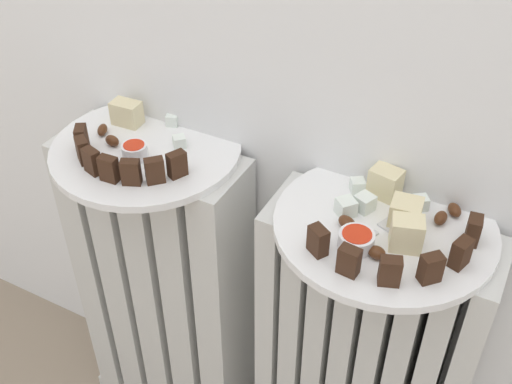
{
  "coord_description": "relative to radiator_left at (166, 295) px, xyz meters",
  "views": [
    {
      "loc": [
        0.33,
        -0.36,
        1.21
      ],
      "look_at": [
        0.0,
        0.28,
        0.64
      ],
      "focal_mm": 43.79,
      "sensor_mm": 36.0,
      "label": 1
    }
  ],
  "objects": [
    {
      "name": "marble_cake_slice_left_0",
      "position": [
        -0.06,
        0.04,
        0.36
      ],
      "size": [
        0.05,
        0.03,
        0.04
      ],
      "primitive_type": "cube",
      "rotation": [
        0.0,
        0.0,
        0.06
      ],
      "color": "beige",
      "rests_on": "plate_left"
    },
    {
      "name": "radiator_right",
      "position": [
        0.39,
        -0.0,
        -0.0
      ],
      "size": [
        0.34,
        0.13,
        0.65
      ],
      "color": "silver",
      "rests_on": "ground_plane"
    },
    {
      "name": "dark_cake_slice_right_2",
      "position": [
        0.43,
        -0.1,
        0.36
      ],
      "size": [
        0.03,
        0.03,
        0.04
      ],
      "primitive_type": "cube",
      "rotation": [
        0.0,
        0.0,
        0.36
      ],
      "color": "#382114",
      "rests_on": "plate_right"
    },
    {
      "name": "dark_cake_slice_right_1",
      "position": [
        0.38,
        -0.11,
        0.36
      ],
      "size": [
        0.03,
        0.02,
        0.04
      ],
      "primitive_type": "cube",
      "rotation": [
        0.0,
        0.0,
        -0.1
      ],
      "color": "#382114",
      "rests_on": "plate_right"
    },
    {
      "name": "dark_cake_slice_right_3",
      "position": [
        0.47,
        -0.08,
        0.36
      ],
      "size": [
        0.03,
        0.03,
        0.04
      ],
      "primitive_type": "cube",
      "rotation": [
        0.0,
        0.0,
        0.81
      ],
      "color": "#382114",
      "rests_on": "plate_right"
    },
    {
      "name": "jam_bowl_left",
      "position": [
        0.01,
        -0.03,
        0.36
      ],
      "size": [
        0.04,
        0.04,
        0.02
      ],
      "color": "white",
      "rests_on": "plate_left"
    },
    {
      "name": "medjool_date_left_0",
      "position": [
        -0.05,
        -0.02,
        0.35
      ],
      "size": [
        0.03,
        0.02,
        0.02
      ],
      "primitive_type": "ellipsoid",
      "rotation": [
        0.0,
        0.0,
        3.03
      ],
      "color": "#4C2814",
      "rests_on": "plate_left"
    },
    {
      "name": "dark_cake_slice_left_2",
      "position": [
        -0.03,
        -0.09,
        0.36
      ],
      "size": [
        0.03,
        0.02,
        0.04
      ],
      "primitive_type": "cube",
      "rotation": [
        0.0,
        0.0,
        -0.29
      ],
      "color": "#382114",
      "rests_on": "plate_left"
    },
    {
      "name": "turkish_delight_right_0",
      "position": [
        0.42,
        0.05,
        0.35
      ],
      "size": [
        0.03,
        0.03,
        0.02
      ],
      "primitive_type": "cube",
      "rotation": [
        0.0,
        0.0,
        0.61
      ],
      "color": "white",
      "rests_on": "plate_right"
    },
    {
      "name": "plate_right",
      "position": [
        0.39,
        0.0,
        0.34
      ],
      "size": [
        0.3,
        0.3,
        0.01
      ],
      "primitive_type": "cylinder",
      "color": "white",
      "rests_on": "radiator_right"
    },
    {
      "name": "turkish_delight_right_2",
      "position": [
        0.33,
        0.05,
        0.35
      ],
      "size": [
        0.03,
        0.03,
        0.02
      ],
      "primitive_type": "cube",
      "rotation": [
        0.0,
        0.0,
        0.57
      ],
      "color": "white",
      "rests_on": "plate_right"
    },
    {
      "name": "turkish_delight_right_1",
      "position": [
        0.34,
        -0.01,
        0.35
      ],
      "size": [
        0.03,
        0.03,
        0.02
      ],
      "primitive_type": "cube",
      "rotation": [
        0.0,
        0.0,
        0.86
      ],
      "color": "white",
      "rests_on": "plate_right"
    },
    {
      "name": "dark_cake_slice_left_4",
      "position": [
        0.04,
        -0.09,
        0.36
      ],
      "size": [
        0.03,
        0.03,
        0.04
      ],
      "primitive_type": "cube",
      "rotation": [
        0.0,
        0.0,
        0.42
      ],
      "color": "#382114",
      "rests_on": "plate_left"
    },
    {
      "name": "dark_cake_slice_left_6",
      "position": [
        0.09,
        -0.04,
        0.36
      ],
      "size": [
        0.03,
        0.03,
        0.04
      ],
      "primitive_type": "cube",
      "rotation": [
        0.0,
        0.0,
        1.13
      ],
      "color": "#382114",
      "rests_on": "plate_left"
    },
    {
      "name": "jam_bowl_right",
      "position": [
        0.37,
        -0.06,
        0.35
      ],
      "size": [
        0.05,
        0.05,
        0.02
      ],
      "color": "white",
      "rests_on": "plate_right"
    },
    {
      "name": "dark_cake_slice_right_5",
      "position": [
        0.5,
        0.02,
        0.36
      ],
      "size": [
        0.02,
        0.03,
        0.04
      ],
      "primitive_type": "cube",
      "rotation": [
        0.0,
        0.0,
        1.71
      ],
      "color": "#382114",
      "rests_on": "plate_right"
    },
    {
      "name": "marble_cake_slice_right_1",
      "position": [
        0.37,
        0.06,
        0.36
      ],
      "size": [
        0.05,
        0.04,
        0.04
      ],
      "primitive_type": "cube",
      "rotation": [
        0.0,
        0.0,
        -0.18
      ],
      "color": "beige",
      "rests_on": "plate_right"
    },
    {
      "name": "medjool_date_left_1",
      "position": [
        -0.08,
        -0.0,
        0.35
      ],
      "size": [
        0.03,
        0.03,
        0.01
      ],
      "primitive_type": "ellipsoid",
      "rotation": [
        0.0,
        0.0,
        2.05
      ],
      "color": "#4C2814",
      "rests_on": "plate_left"
    },
    {
      "name": "dark_cake_slice_left_5",
      "position": [
        0.07,
        -0.07,
        0.36
      ],
      "size": [
        0.03,
        0.03,
        0.04
      ],
      "primitive_type": "cube",
      "rotation": [
        0.0,
        0.0,
        0.78
      ],
      "color": "#382114",
      "rests_on": "plate_left"
    },
    {
      "name": "marble_cake_slice_right_0",
      "position": [
        0.43,
        -0.03,
        0.36
      ],
      "size": [
        0.05,
        0.04,
        0.04
      ],
      "primitive_type": "cube",
      "rotation": [
        0.0,
        0.0,
        0.31
      ],
      "color": "beige",
      "rests_on": "plate_right"
    },
    {
      "name": "medjool_date_right_3",
      "position": [
        0.4,
        -0.07,
        0.35
      ],
      "size": [
        0.03,
        0.02,
        0.02
      ],
      "primitive_type": "ellipsoid",
      "rotation": [
        0.0,
        0.0,
        2.95
      ],
      "color": "#4C2814",
      "rests_on": "plate_right"
    },
    {
      "name": "dark_cake_slice_left_1",
      "position": [
        -0.06,
        -0.08,
        0.36
      ],
      "size": [
        0.03,
        0.03,
        0.04
      ],
      "primitive_type": "cube",
      "rotation": [
        0.0,
        0.0,
        -0.65
      ],
      "color": "#382114",
      "rests_on": "plate_left"
    },
    {
      "name": "turkish_delight_left_0",
      "position": [
        0.05,
        0.02,
        0.35
      ],
      "size": [
        0.03,
        0.03,
        0.02
      ],
      "primitive_type": "cube",
      "rotation": [
        0.0,
        0.0,
        0.78
      ],
      "color": "white",
      "rests_on": "plate_left"
    },
    {
      "name": "dark_cake_slice_right_0",
      "position": [
        0.33,
        -0.09,
        0.36
      ],
      "size": [
        0.03,
        0.03,
        0.04
      ],
      "primitive_type": "cube",
      "rotation": [
        0.0,
        0.0,
        -0.55
      ],
      "color": "#382114",
      "rests_on": "plate_right"
    },
    {
      "name": "dark_cake_slice_right_4",
      "position": [
        0.49,
        -0.03,
        0.36
      ],
      "size": [
        0.02,
        0.03,
        0.04
      ],
      "primitive_type": "cube",
      "rotation": [
        0.0,
        0.0,
        1.26
      ],
      "color": "#382114",
      "rests_on": "plate_right"
    },
    {
      "name": "medjool_date_right_2",
      "position": [
        0.35,
        -0.03,
        0.35
      ],
      "size": [
        0.03,
        0.03,
        0.02
      ],
      "primitive_type": "ellipsoid",
      "rotation": [
        0.0,
        0.0,
        2.68
      ],
      "color": "#4C2814",
      "rests_on": "plate_right"
    },
    {
      "name": "turkish_delight_left_1",
      "position": [
        0.0,
        0.07,
        0.35
      ],
      "size": [
        0.02,
        0.02,
        0.02
      ],
      "primitive_type": "cube",
      "rotation": [
        0.0,
        0.0,
        0.33
      ],
      "color": "white",
      "rests_on": "plate_left"
    },
    {
      "name": "dark_cake_slice_left_0",
      "position": [
        -0.08,
        -0.05,
        0.36
      ],
      "size": [
        0.03,
        0.03,
        0.04
      ],
      "primitive_type": "cube",
      "rotation": [
        0.0,
        0.0,
        -1.0
      ],
      "color": "#382114",
      "rests_on": "plate_left"
    },
    {
      "name": "plate_left",
      "position": [
        0.0,
        0.0,
        0.34
      ],
      "size": [
        0.3,
        0.3,
        0.01
      ],
      "primitive_type": "cylinder",
      "color": "white",
      "rests_on": "radiator_left"
    },
    {
      "name": "radiator_left",
      "position": [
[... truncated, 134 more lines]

